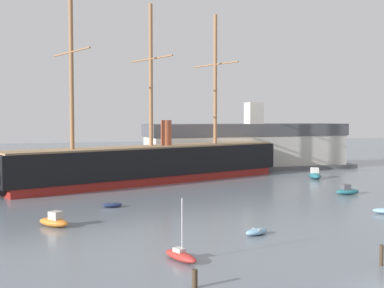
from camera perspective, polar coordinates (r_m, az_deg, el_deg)
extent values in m
cube|color=maroon|center=(85.19, -4.67, -3.95)|extent=(49.44, 23.56, 1.30)
cube|color=black|center=(84.88, -4.68, -1.96)|extent=(51.50, 24.54, 4.63)
ellipsoid|color=black|center=(74.67, -20.21, -3.32)|extent=(11.13, 9.70, 5.93)
ellipsoid|color=black|center=(99.96, 6.84, -1.59)|extent=(11.13, 9.70, 5.93)
cube|color=#9E7F5B|center=(84.70, -4.69, -0.31)|extent=(50.32, 23.61, 0.28)
cylinder|color=#936642|center=(77.99, -13.62, 8.08)|extent=(0.65, 0.65, 24.08)
cylinder|color=#936642|center=(78.30, -13.65, 10.19)|extent=(4.37, 11.83, 0.26)
cylinder|color=#936642|center=(84.85, -4.73, 7.74)|extent=(0.65, 0.65, 24.08)
cylinder|color=#936642|center=(85.13, -4.73, 9.68)|extent=(4.37, 11.83, 0.26)
cylinder|color=#936642|center=(93.40, 2.68, 7.31)|extent=(0.65, 0.65, 24.08)
cylinder|color=#936642|center=(93.66, 2.68, 9.08)|extent=(4.37, 11.83, 0.26)
cylinder|color=#9E4C33|center=(86.35, -2.97, 1.21)|extent=(1.85, 1.85, 4.63)
ellipsoid|color=#B22D28|center=(39.24, -1.30, -12.69)|extent=(2.27, 3.91, 0.71)
cube|color=beige|center=(39.28, -1.46, -12.07)|extent=(0.89, 1.09, 0.37)
cylinder|color=silver|center=(38.52, -1.14, -9.36)|extent=(0.09, 0.09, 4.30)
ellipsoid|color=#7FB2D6|center=(47.76, 7.38, -9.91)|extent=(2.85, 1.98, 0.62)
cube|color=#B2ADA3|center=(47.71, 7.38, -9.64)|extent=(0.56, 0.99, 0.10)
ellipsoid|color=orange|center=(52.77, -15.52, -8.61)|extent=(3.60, 3.89, 0.88)
cube|color=#B2ADA3|center=(52.44, -15.34, -7.90)|extent=(1.51, 1.53, 0.88)
ellipsoid|color=#1E284C|center=(62.26, -9.13, -6.90)|extent=(2.54, 1.27, 0.58)
cube|color=#4C4C51|center=(62.22, -9.13, -6.70)|extent=(0.30, 0.93, 0.09)
ellipsoid|color=#236670|center=(74.79, 17.36, -5.23)|extent=(3.67, 1.79, 0.83)
cube|color=#4C4C51|center=(74.57, 17.20, -4.74)|extent=(1.16, 1.05, 0.83)
ellipsoid|color=#236670|center=(92.59, 13.88, -3.53)|extent=(3.50, 5.07, 1.09)
cube|color=beige|center=(92.81, 13.85, -2.97)|extent=(1.70, 1.79, 1.09)
ellipsoid|color=gold|center=(92.68, -2.11, -3.60)|extent=(2.50, 1.18, 0.58)
cube|color=#B2ADA3|center=(92.66, -2.11, -3.46)|extent=(0.26, 0.92, 0.09)
cylinder|color=#423323|center=(40.41, 20.83, -11.80)|extent=(0.29, 0.29, 1.56)
cylinder|color=#423323|center=(33.30, 0.32, -15.14)|extent=(0.37, 0.37, 1.20)
cube|color=#565659|center=(107.67, 6.28, -2.63)|extent=(47.11, 12.54, 0.80)
cube|color=#BCB7AD|center=(107.37, 6.29, -0.74)|extent=(42.83, 10.45, 6.32)
cube|color=#47474C|center=(107.18, 6.30, 1.62)|extent=(43.69, 10.66, 2.54)
cube|color=#BCB7AD|center=(107.82, 7.08, 3.52)|extent=(3.20, 3.20, 4.59)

